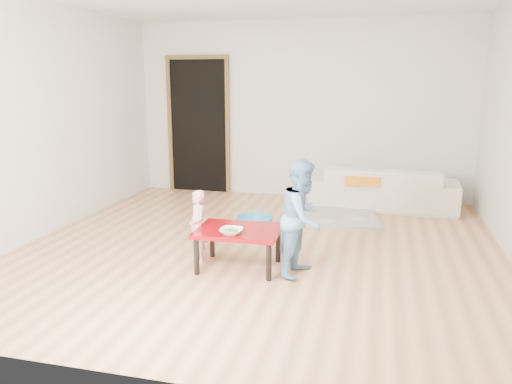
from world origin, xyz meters
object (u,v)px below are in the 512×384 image
at_px(red_table, 239,248).
at_px(child_pink, 198,226).
at_px(bowl, 231,231).
at_px(basin, 254,222).
at_px(sofa, 383,187).
at_px(child_blue, 303,218).

relative_size(red_table, child_pink, 1.08).
height_order(bowl, basin, bowl).
bearing_deg(red_table, basin, 97.82).
height_order(sofa, child_pink, child_pink).
distance_m(sofa, child_pink, 3.13).
bearing_deg(basin, child_pink, -101.79).
relative_size(sofa, bowl, 9.44).
relative_size(bowl, child_blue, 0.20).
distance_m(red_table, child_pink, 0.47).
xyz_separation_m(sofa, red_table, (-1.31, -2.68, -0.10)).
relative_size(sofa, child_pink, 2.78).
relative_size(sofa, red_table, 2.57).
xyz_separation_m(bowl, child_blue, (0.62, 0.18, 0.12)).
bearing_deg(bowl, basin, 96.19).
bearing_deg(red_table, bowl, -96.72).
bearing_deg(child_blue, child_pink, 100.21).
height_order(child_pink, basin, child_pink).
xyz_separation_m(child_pink, child_blue, (1.04, -0.06, 0.18)).
distance_m(sofa, child_blue, 2.77).
relative_size(red_table, bowl, 3.68).
bearing_deg(child_pink, sofa, 107.50).
xyz_separation_m(bowl, child_pink, (-0.42, 0.24, -0.05)).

